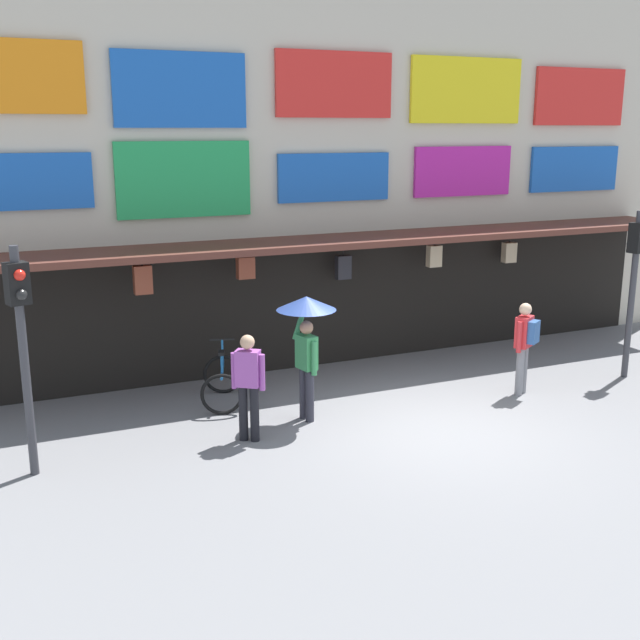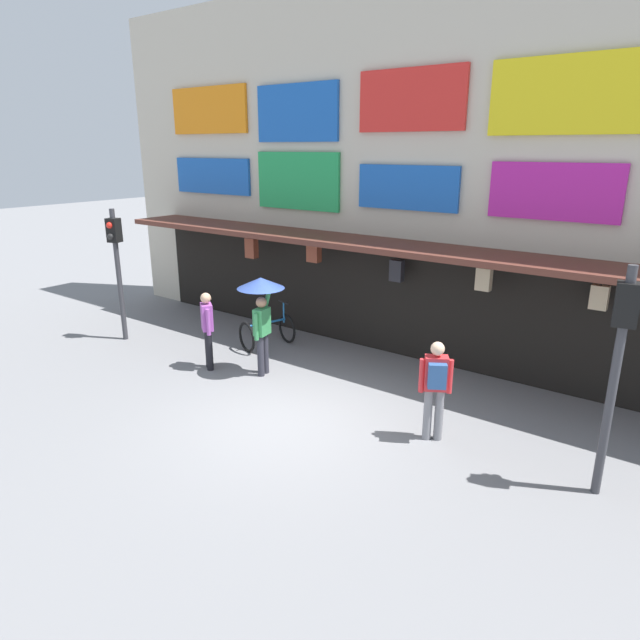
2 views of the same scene
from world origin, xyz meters
name	(u,v)px [view 1 (image 1 of 2)]	position (x,y,z in m)	size (l,w,h in m)	color
ground_plane	(437,429)	(0.00, 0.00, 0.00)	(80.00, 80.00, 0.00)	slate
shopfront	(321,165)	(0.00, 4.57, 3.96)	(18.00, 2.60, 8.00)	beige
traffic_light_near	(21,325)	(-6.00, 0.85, 2.14)	(0.34, 0.35, 3.20)	#38383D
traffic_light_far	(634,268)	(4.77, 0.87, 2.14)	(0.32, 0.35, 3.20)	#38383D
bicycle_parked	(223,382)	(-2.78, 2.53, 0.39)	(1.04, 1.33, 1.05)	black
pedestrian_in_black	(248,382)	(-2.88, 0.79, 0.95)	(0.45, 0.39, 1.68)	black
pedestrian_with_umbrella	(306,323)	(-1.74, 1.23, 1.64)	(0.96, 0.96, 2.08)	#2D2D38
pedestrian_in_white	(525,342)	(2.31, 0.84, 0.98)	(0.48, 0.47, 1.68)	gray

